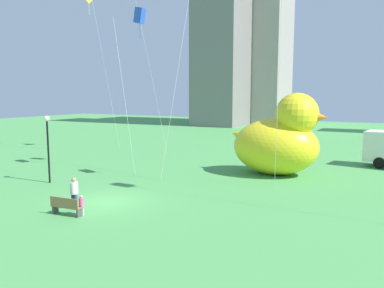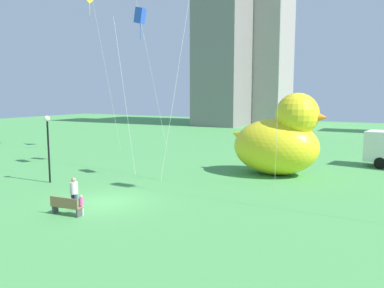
{
  "view_description": "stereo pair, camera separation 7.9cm",
  "coord_description": "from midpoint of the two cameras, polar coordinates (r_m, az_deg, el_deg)",
  "views": [
    {
      "loc": [
        13.79,
        -15.53,
        5.79
      ],
      "look_at": [
        2.84,
        4.44,
        2.83
      ],
      "focal_mm": 36.13,
      "sensor_mm": 36.0,
      "label": 1
    },
    {
      "loc": [
        13.86,
        -15.49,
        5.79
      ],
      "look_at": [
        2.84,
        4.44,
        2.83
      ],
      "focal_mm": 36.13,
      "sensor_mm": 36.0,
      "label": 2
    }
  ],
  "objects": [
    {
      "name": "person_child",
      "position": [
        19.45,
        -16.11,
        -8.52
      ],
      "size": [
        0.24,
        0.24,
        1.0
      ],
      "color": "silver",
      "rests_on": "ground"
    },
    {
      "name": "city_skyline",
      "position": [
        72.88,
        14.3,
        16.37
      ],
      "size": [
        56.19,
        19.66,
        37.75
      ],
      "color": "gray",
      "rests_on": "ground"
    },
    {
      "name": "giant_inflatable_duck",
      "position": [
        28.31,
        12.63,
        0.55
      ],
      "size": [
        7.09,
        4.55,
        5.88
      ],
      "color": "yellow",
      "rests_on": "ground"
    },
    {
      "name": "kite_yellow",
      "position": [
        41.04,
        -14.8,
        19.1
      ],
      "size": [
        2.14,
        3.81,
        15.78
      ],
      "color": "silver",
      "rests_on": "ground"
    },
    {
      "name": "lamppost",
      "position": [
        26.7,
        -20.61,
        1.01
      ],
      "size": [
        0.37,
        0.37,
        4.4
      ],
      "color": "black",
      "rests_on": "ground"
    },
    {
      "name": "ground_plane",
      "position": [
        21.57,
        -12.62,
        -8.35
      ],
      "size": [
        140.0,
        140.0,
        0.0
      ],
      "primitive_type": "plane",
      "color": "#4B984D"
    },
    {
      "name": "park_bench",
      "position": [
        19.66,
        -18.22,
        -8.66
      ],
      "size": [
        1.66,
        0.62,
        0.9
      ],
      "color": "olive",
      "rests_on": "ground"
    },
    {
      "name": "kite_blue",
      "position": [
        30.24,
        -7.82,
        18.14
      ],
      "size": [
        2.67,
        2.24,
        12.15
      ],
      "color": "silver",
      "rests_on": "ground"
    },
    {
      "name": "person_adult",
      "position": [
        20.46,
        -17.1,
        -6.76
      ],
      "size": [
        0.4,
        0.4,
        1.63
      ],
      "color": "#38476B",
      "rests_on": "ground"
    }
  ]
}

